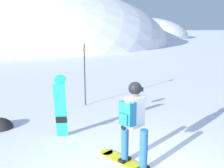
# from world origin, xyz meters

# --- Properties ---
(ridge_peak_main) EXTENTS (40.49, 36.44, 16.54)m
(ridge_peak_main) POSITION_xyz_m (-7.83, 37.07, 0.00)
(ridge_peak_main) COLOR white
(ridge_peak_main) RESTS_ON ground
(ridge_peak_far) EXTENTS (20.73, 18.66, 9.05)m
(ridge_peak_far) POSITION_xyz_m (13.37, 54.27, 0.00)
(ridge_peak_far) COLOR white
(ridge_peak_far) RESTS_ON ground
(snowboarder_main) EXTENTS (1.22, 1.52, 1.71)m
(snowboarder_main) POSITION_xyz_m (0.06, 0.58, 0.92)
(snowboarder_main) COLOR yellow
(snowboarder_main) RESTS_ON ground
(spare_snowboard) EXTENTS (0.28, 0.53, 1.59)m
(spare_snowboard) POSITION_xyz_m (-1.40, 2.05, 0.80)
(spare_snowboard) COLOR #23B7A3
(spare_snowboard) RESTS_ON ground
(piste_marker_near) EXTENTS (0.20, 0.20, 2.18)m
(piste_marker_near) POSITION_xyz_m (-0.76, 4.77, 1.23)
(piste_marker_near) COLOR black
(piste_marker_near) RESTS_ON ground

